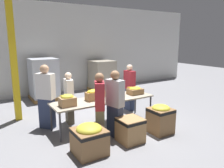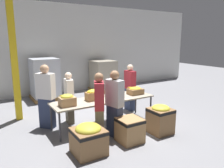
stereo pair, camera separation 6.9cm
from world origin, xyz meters
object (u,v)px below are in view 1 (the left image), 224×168
Objects in this scene: banana_box_1 at (93,95)px; volunteer_2 at (69,98)px; volunteer_1 at (46,97)px; volunteer_0 at (129,88)px; pallet_stack_1 at (102,76)px; volunteer_3 at (115,104)px; sorting_table at (104,100)px; support_pillar at (13,55)px; donation_bin_2 at (160,118)px; banana_box_2 at (113,93)px; donation_bin_0 at (89,138)px; pallet_stack_0 at (44,79)px; banana_box_3 at (135,90)px; volunteer_4 at (100,107)px; banana_box_0 at (67,100)px; donation_bin_1 at (130,129)px.

banana_box_1 is 0.26× the size of volunteer_2.
volunteer_0 is at bearing 50.12° from volunteer_1.
volunteer_3 is at bearing -115.59° from pallet_stack_1.
volunteer_1 is 1.24× the size of pallet_stack_1.
volunteer_0 is 0.90× the size of volunteer_1.
sorting_table is 0.74× the size of support_pillar.
pallet_stack_1 is at bearing 78.12° from donation_bin_2.
banana_box_2 is 1.99m from donation_bin_0.
support_pillar is 2.38× the size of pallet_stack_0.
volunteer_4 reaches higher than banana_box_3.
donation_bin_0 is (-1.40, -1.31, -0.54)m from banana_box_2.
sorting_table is 7.56× the size of banana_box_0.
banana_box_3 is at bearing -72.39° from volunteer_3.
donation_bin_1 is at bearing -112.10° from pallet_stack_1.
volunteer_2 reaches higher than banana_box_1.
donation_bin_2 is at bearing -50.79° from sorting_table.
banana_box_1 is at bearing -177.78° from banana_box_2.
banana_box_3 is 2.62m from volunteer_1.
banana_box_1 is 0.23× the size of volunteer_3.
volunteer_2 is 2.22× the size of donation_bin_0.
volunteer_2 is 3.01m from pallet_stack_0.
volunteer_0 reaches higher than banana_box_3.
banana_box_1 is 0.22× the size of volunteer_1.
banana_box_2 is (1.45, 0.17, -0.04)m from banana_box_0.
sorting_table is at bearing 23.74° from volunteer_1.
sorting_table is 1.31m from donation_bin_1.
banana_box_1 is at bearing 177.00° from banana_box_3.
donation_bin_2 is (-0.08, -1.21, -0.49)m from banana_box_3.
volunteer_3 is 2.20× the size of donation_bin_2.
banana_box_2 is 3.78m from pallet_stack_0.
sorting_table is 1.95× the size of volunteer_2.
banana_box_1 is 0.85m from volunteer_3.
donation_bin_0 is 3.57m from support_pillar.
volunteer_1 is 0.68m from volunteer_2.
banana_box_1 is 1.59m from donation_bin_0.
banana_box_2 is 1.87m from volunteer_1.
pallet_stack_1 reaches higher than banana_box_3.
banana_box_0 is 5.04m from pallet_stack_1.
banana_box_0 is 0.88× the size of banana_box_3.
volunteer_2 is 1.45m from volunteer_4.
banana_box_2 reaches higher than sorting_table.
support_pillar reaches higher than donation_bin_2.
banana_box_0 is at bearing -169.91° from banana_box_1.
donation_bin_2 is (2.45, -1.90, -0.48)m from volunteer_1.
support_pillar is 4.75m from pallet_stack_1.
volunteer_0 is (0.36, 0.78, -0.10)m from banana_box_3.
volunteer_2 is at bearing 125.44° from banana_box_1.
donation_bin_1 is at bearing -131.38° from banana_box_3.
sorting_table is at bearing 55.66° from volunteer_2.
volunteer_1 is at bearing 127.71° from donation_bin_1.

